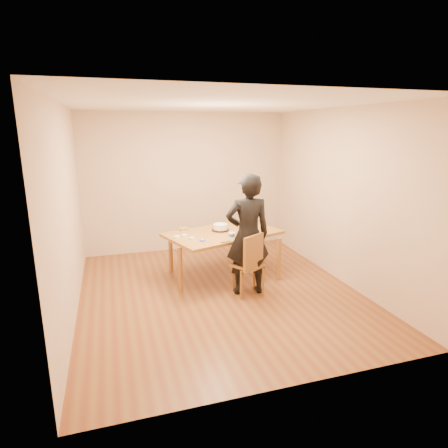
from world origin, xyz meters
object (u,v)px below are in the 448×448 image
object	(u,v)px
dining_table	(223,233)
person	(248,235)
cake	(220,227)
cake_plate	(220,230)
dining_chair	(248,265)

from	to	relation	value
dining_table	person	bearing A→B (deg)	-96.63
cake	person	bearing A→B (deg)	-79.06
cake_plate	cake	xyz separation A→B (m)	(0.00, 0.00, 0.05)
cake	person	size ratio (longest dim) A/B	0.13
cake	person	xyz separation A→B (m)	(0.16, -0.84, 0.08)
dining_table	cake_plate	bearing A→B (deg)	78.23
dining_chair	cake	size ratio (longest dim) A/B	1.66
dining_table	cake	world-z (taller)	cake
dining_chair	cake	xyz separation A→B (m)	(-0.16, 0.89, 0.36)
cake	cake_plate	bearing A→B (deg)	0.00
dining_chair	person	distance (m)	0.44
cake_plate	person	bearing A→B (deg)	-79.06
dining_table	person	size ratio (longest dim) A/B	0.99
dining_chair	cake_plate	bearing A→B (deg)	68.32
cake	person	world-z (taller)	person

